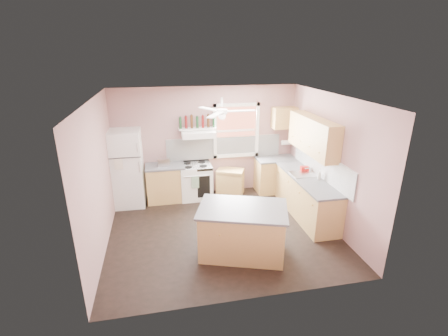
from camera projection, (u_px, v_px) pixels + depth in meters
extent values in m
plane|color=black|center=(222.00, 230.00, 6.68)|extent=(4.50, 4.50, 0.00)
plane|color=white|center=(222.00, 97.00, 5.75)|extent=(4.50, 4.50, 0.00)
cube|color=#936A67|center=(206.00, 141.00, 8.08)|extent=(4.50, 0.05, 2.70)
cube|color=#936A67|center=(331.00, 161.00, 6.64)|extent=(0.05, 4.00, 2.70)
cube|color=#936A67|center=(97.00, 177.00, 5.79)|extent=(0.05, 4.00, 2.70)
cube|color=white|center=(224.00, 147.00, 8.18)|extent=(2.90, 0.03, 0.55)
cube|color=white|center=(321.00, 164.00, 6.97)|extent=(0.03, 2.60, 0.55)
cube|color=brown|center=(236.00, 130.00, 8.09)|extent=(1.00, 0.02, 1.20)
cube|color=white|center=(236.00, 131.00, 8.07)|extent=(1.16, 0.07, 1.36)
cube|color=white|center=(126.00, 168.00, 7.53)|extent=(0.78, 0.76, 1.81)
cube|color=tan|center=(166.00, 184.00, 7.89)|extent=(0.90, 0.60, 0.86)
cube|color=#505053|center=(165.00, 166.00, 7.74)|extent=(0.92, 0.62, 0.04)
cube|color=silver|center=(164.00, 162.00, 7.67)|extent=(0.29, 0.19, 0.18)
cube|color=white|center=(196.00, 181.00, 8.03)|extent=(0.78, 0.65, 0.86)
cube|color=white|center=(198.00, 134.00, 7.69)|extent=(0.78, 0.50, 0.14)
cube|color=white|center=(197.00, 129.00, 7.76)|extent=(0.90, 0.26, 0.03)
cube|color=tan|center=(230.00, 182.00, 8.28)|extent=(0.78, 0.67, 0.65)
cube|color=tan|center=(275.00, 175.00, 8.42)|extent=(1.00, 0.60, 0.86)
cube|color=tan|center=(306.00, 197.00, 7.17)|extent=(0.60, 2.20, 0.86)
cube|color=#505053|center=(276.00, 159.00, 8.27)|extent=(1.02, 0.62, 0.04)
cube|color=#505053|center=(307.00, 178.00, 7.01)|extent=(0.62, 2.22, 0.04)
cube|color=silver|center=(303.00, 174.00, 7.19)|extent=(0.55, 0.45, 0.03)
cylinder|color=silver|center=(310.00, 171.00, 7.20)|extent=(0.03, 0.03, 0.14)
cube|color=tan|center=(313.00, 135.00, 6.92)|extent=(0.33, 1.80, 0.76)
cube|color=tan|center=(284.00, 118.00, 8.07)|extent=(0.60, 0.33, 0.52)
cylinder|color=white|center=(287.00, 142.00, 8.35)|extent=(0.26, 0.12, 0.12)
cube|color=tan|center=(242.00, 231.00, 5.81)|extent=(1.67, 1.34, 0.86)
cube|color=#505053|center=(243.00, 209.00, 5.66)|extent=(1.78, 1.44, 0.04)
cylinder|color=white|center=(222.00, 111.00, 5.83)|extent=(0.20, 0.20, 0.08)
imported|color=silver|center=(319.00, 175.00, 6.86)|extent=(0.08, 0.09, 0.21)
cube|color=#B3140F|center=(305.00, 168.00, 7.39)|extent=(0.19, 0.14, 0.10)
cylinder|color=#143819|center=(180.00, 123.00, 7.64)|extent=(0.06, 0.06, 0.27)
cylinder|color=#590F0F|center=(186.00, 122.00, 7.66)|extent=(0.06, 0.06, 0.29)
cylinder|color=#3F230F|center=(192.00, 122.00, 7.68)|extent=(0.06, 0.06, 0.31)
cylinder|color=#143819|center=(197.00, 122.00, 7.71)|extent=(0.06, 0.06, 0.27)
cylinder|color=#590F0F|center=(203.00, 122.00, 7.73)|extent=(0.06, 0.06, 0.29)
cylinder|color=#3F230F|center=(208.00, 121.00, 7.76)|extent=(0.06, 0.06, 0.31)
cylinder|color=#143819|center=(214.00, 122.00, 7.79)|extent=(0.06, 0.06, 0.27)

